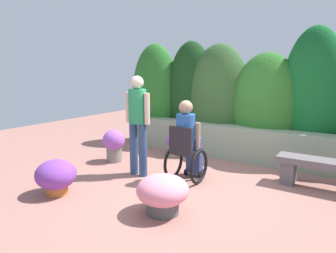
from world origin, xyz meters
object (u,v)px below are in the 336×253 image
Objects in this scene: flower_pot_purple_near at (56,176)px; flower_pot_small_foreground at (114,144)px; person_in_wheelchair at (187,144)px; flower_pot_red_accent at (163,193)px; flower_pot_terracotta_by_wall at (173,145)px; stone_bench at (329,171)px; person_standing_companion at (138,119)px.

flower_pot_purple_near is 0.92× the size of flower_pot_small_foreground.
person_in_wheelchair is 1.99× the size of flower_pot_red_accent.
flower_pot_terracotta_by_wall is at bearing 135.50° from person_in_wheelchair.
stone_bench is at bearing 50.13° from flower_pot_red_accent.
stone_bench is 1.13× the size of person_in_wheelchair.
person_standing_companion is 1.57m from flower_pot_purple_near.
flower_pot_small_foreground is (-0.42, 1.68, 0.09)m from flower_pot_purple_near.
stone_bench is at bearing 4.00° from person_standing_companion.
flower_pot_small_foreground is at bearing 147.28° from flower_pot_red_accent.
flower_pot_red_accent is (1.27, -2.26, 0.02)m from flower_pot_terracotta_by_wall.
flower_pot_red_accent is (-1.67, -2.00, -0.03)m from stone_bench.
person_in_wheelchair is 2.26× the size of flower_pot_purple_near.
person_standing_companion is 3.75× the size of flower_pot_terracotta_by_wall.
flower_pot_terracotta_by_wall is at bearing 173.98° from stone_bench.
person_standing_companion reaches higher than person_in_wheelchair.
stone_bench is 3.80m from flower_pot_small_foreground.
flower_pot_purple_near is at bearing -125.80° from person_standing_companion.
flower_pot_terracotta_by_wall is at bearing 78.52° from person_standing_companion.
flower_pot_terracotta_by_wall is (0.38, 2.61, -0.02)m from flower_pot_purple_near.
person_standing_companion is 1.68m from flower_pot_red_accent.
person_in_wheelchair is 0.78× the size of person_standing_companion.
flower_pot_red_accent is 1.04× the size of flower_pot_small_foreground.
person_in_wheelchair is 2.06m from flower_pot_purple_near.
person_standing_companion is at bearing 140.21° from flower_pot_red_accent.
flower_pot_terracotta_by_wall is 0.68× the size of flower_pot_red_accent.
person_standing_companion is (-0.83, -0.23, 0.36)m from person_in_wheelchair.
person_standing_companion is 2.89× the size of flower_pot_purple_near.
person_standing_companion is at bearing -161.01° from stone_bench.
person_in_wheelchair reaches higher than flower_pot_red_accent.
flower_pot_small_foreground is (-1.73, 0.13, -0.26)m from person_in_wheelchair.
flower_pot_purple_near is 1.68m from flower_pot_red_accent.
flower_pot_purple_near reaches higher than flower_pot_terracotta_by_wall.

